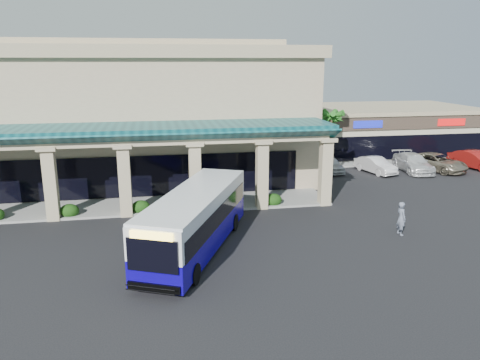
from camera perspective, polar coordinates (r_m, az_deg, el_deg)
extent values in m
plane|color=black|center=(27.05, 2.00, -6.92)|extent=(110.00, 110.00, 0.00)
imported|color=slate|center=(28.60, 19.05, -4.44)|extent=(0.51, 0.74, 1.97)
imported|color=silver|center=(43.15, 10.83, 1.91)|extent=(1.84, 4.24, 1.43)
imported|color=white|center=(43.68, 16.18, 1.76)|extent=(2.57, 4.63, 1.45)
imported|color=silver|center=(45.33, 20.32, 1.98)|extent=(2.75, 5.69, 1.60)
imported|color=#786F5C|center=(46.50, 22.84, 2.02)|extent=(4.57, 6.21, 1.57)
imported|color=maroon|center=(48.84, 26.74, 2.20)|extent=(3.05, 5.34, 1.66)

